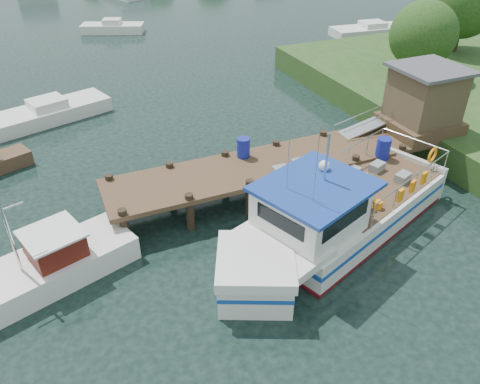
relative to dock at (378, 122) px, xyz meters
name	(u,v)px	position (x,y,z in m)	size (l,w,h in m)	color
ground_plane	(247,195)	(-6.51, -0.01, -2.24)	(160.00, 160.00, 0.00)	black
dock	(378,122)	(0.00, 0.00, 0.00)	(16.60, 3.00, 4.78)	#4B3523
lobster_boat	(332,218)	(-4.92, -4.05, -1.22)	(11.35, 6.65, 5.61)	silver
work_boat	(36,271)	(-15.17, -2.24, -1.64)	(7.09, 3.97, 3.76)	silver
moored_a	(49,112)	(-13.68, 11.68, -1.78)	(7.11, 4.27, 1.24)	silver
moored_b	(113,28)	(-6.70, 29.66, -1.79)	(5.86, 3.86, 1.23)	silver
moored_c	(372,30)	(14.61, 19.53, -1.81)	(7.66, 3.30, 1.17)	silver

